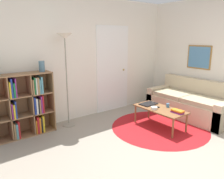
# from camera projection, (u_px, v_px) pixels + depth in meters

# --- Properties ---
(ground_plane) EXTENTS (14.00, 14.00, 0.00)m
(ground_plane) POSITION_uv_depth(u_px,v_px,m) (177.00, 165.00, 3.07)
(ground_plane) COLOR gray
(wall_back) EXTENTS (7.59, 0.11, 2.60)m
(wall_back) POSITION_uv_depth(u_px,v_px,m) (84.00, 59.00, 4.74)
(wall_back) COLOR silver
(wall_back) RESTS_ON ground_plane
(wall_right) EXTENTS (0.08, 5.51, 2.60)m
(wall_right) POSITION_uv_depth(u_px,v_px,m) (197.00, 57.00, 5.11)
(wall_right) COLOR silver
(wall_right) RESTS_ON ground_plane
(rug) EXTENTS (1.90, 1.90, 0.01)m
(rug) POSITION_uv_depth(u_px,v_px,m) (159.00, 127.00, 4.36)
(rug) COLOR #B2191E
(rug) RESTS_ON ground_plane
(bookshelf) EXTENTS (1.17, 0.34, 1.14)m
(bookshelf) POSITION_uv_depth(u_px,v_px,m) (19.00, 106.00, 3.87)
(bookshelf) COLOR #936B47
(bookshelf) RESTS_ON ground_plane
(floor_lamp) EXTENTS (0.31, 0.31, 1.83)m
(floor_lamp) POSITION_uv_depth(u_px,v_px,m) (65.00, 48.00, 4.11)
(floor_lamp) COLOR gray
(floor_lamp) RESTS_ON ground_plane
(couch) EXTENTS (0.84, 1.84, 0.82)m
(couch) POSITION_uv_depth(u_px,v_px,m) (191.00, 104.00, 4.96)
(couch) COLOR #CCB793
(couch) RESTS_ON ground_plane
(coffee_table) EXTENTS (0.49, 1.04, 0.39)m
(coffee_table) POSITION_uv_depth(u_px,v_px,m) (160.00, 110.00, 4.31)
(coffee_table) COLOR brown
(coffee_table) RESTS_ON ground_plane
(laptop) EXTENTS (0.37, 0.25, 0.02)m
(laptop) POSITION_uv_depth(u_px,v_px,m) (148.00, 104.00, 4.55)
(laptop) COLOR black
(laptop) RESTS_ON coffee_table
(bowl) EXTENTS (0.13, 0.13, 0.05)m
(bowl) POSITION_uv_depth(u_px,v_px,m) (154.00, 108.00, 4.24)
(bowl) COLOR silver
(bowl) RESTS_ON coffee_table
(book_stack_on_table) EXTENTS (0.13, 0.23, 0.06)m
(book_stack_on_table) POSITION_uv_depth(u_px,v_px,m) (177.00, 111.00, 4.03)
(book_stack_on_table) COLOR #7F287A
(book_stack_on_table) RESTS_ON coffee_table
(cup) EXTENTS (0.06, 0.06, 0.08)m
(cup) POSITION_uv_depth(u_px,v_px,m) (168.00, 105.00, 4.36)
(cup) COLOR teal
(cup) RESTS_ON coffee_table
(remote) EXTENTS (0.05, 0.14, 0.02)m
(remote) POSITION_uv_depth(u_px,v_px,m) (156.00, 107.00, 4.37)
(remote) COLOR black
(remote) RESTS_ON coffee_table
(vase_on_shelf) EXTENTS (0.10, 0.10, 0.19)m
(vase_on_shelf) POSITION_uv_depth(u_px,v_px,m) (42.00, 66.00, 3.98)
(vase_on_shelf) COLOR slate
(vase_on_shelf) RESTS_ON bookshelf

